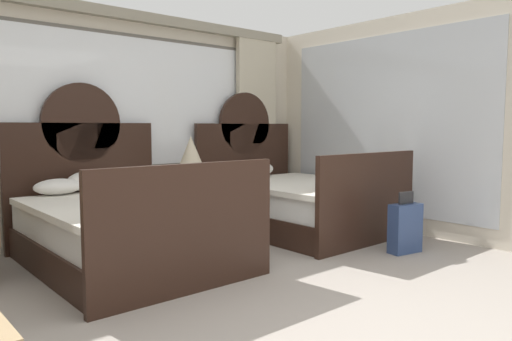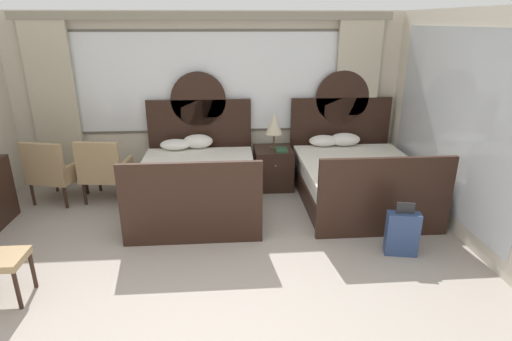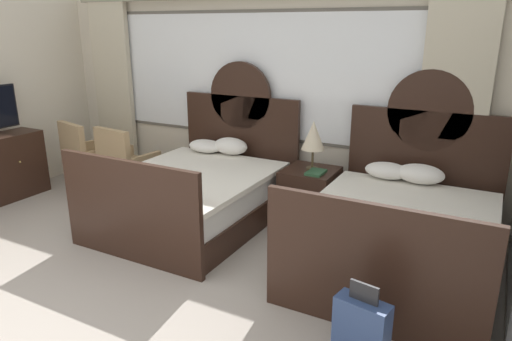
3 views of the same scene
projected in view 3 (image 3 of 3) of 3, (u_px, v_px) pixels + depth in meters
The scene contains 9 objects.
wall_back_window at pixel (256, 91), 6.00m from camera, with size 6.22×0.22×2.70m.
bed_near_window at pixel (197, 191), 5.44m from camera, with size 1.67×2.20×1.80m.
bed_near_mirror at pixel (400, 231), 4.39m from camera, with size 1.67×2.20×1.80m.
nightstand_between_beds at pixel (310, 196), 5.44m from camera, with size 0.59×0.62×0.65m.
table_lamp_on_nightstand at pixel (313, 136), 5.25m from camera, with size 0.27×0.27×0.57m.
book_on_nightstand at pixel (316, 172), 5.19m from camera, with size 0.18×0.26×0.03m.
armchair_by_window_left at pixel (125, 160), 6.24m from camera, with size 0.70×0.70×0.96m.
armchair_by_window_centre at pixel (86, 153), 6.57m from camera, with size 0.77×0.77×0.96m.
suitcase_on_floor at pixel (361, 334), 3.09m from camera, with size 0.39×0.22×0.65m.
Camera 3 is at (2.86, -1.71, 2.23)m, focal length 32.46 mm.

